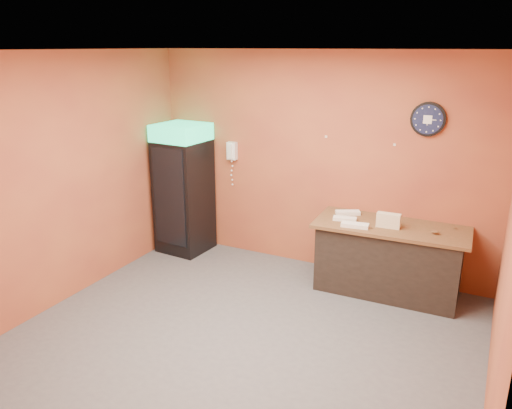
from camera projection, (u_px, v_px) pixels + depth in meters
The scene contains 15 objects.
floor at pixel (245, 336), 5.11m from camera, with size 4.50×4.50×0.00m, color #47474C.
back_wall at pixel (318, 163), 6.39m from camera, with size 4.50×0.02×2.80m, color #AE5A31.
left_wall at pixel (69, 178), 5.65m from camera, with size 0.02×4.00×2.80m, color #AE5A31.
right_wall at pixel (510, 247), 3.72m from camera, with size 0.02×4.00×2.80m, color #AE5A31.
ceiling at pixel (243, 50), 4.26m from camera, with size 4.50×4.00×0.02m, color white.
beverage_cooler at pixel (182, 191), 7.00m from camera, with size 0.68×0.69×1.82m.
prep_counter at pixel (388, 260), 5.93m from camera, with size 1.61×0.72×0.81m, color black.
wall_clock at pixel (428, 119), 5.61m from camera, with size 0.39×0.06×0.39m.
wall_phone at pixel (232, 151), 6.85m from camera, with size 0.13×0.11×0.24m.
butcher_paper at pixel (391, 227), 5.80m from camera, with size 1.75×0.80×0.04m, color brown.
sub_roll_stack at pixel (389, 220), 5.69m from camera, with size 0.27×0.10×0.17m.
wrapped_sandwich_left at pixel (345, 219), 5.94m from camera, with size 0.27×0.11×0.04m, color white.
wrapped_sandwich_mid at pixel (355, 225), 5.72m from camera, with size 0.31×0.12×0.04m, color white.
wrapped_sandwich_right at pixel (348, 213), 6.16m from camera, with size 0.30×0.12×0.04m, color white.
kitchen_tool at pixel (390, 218), 5.93m from camera, with size 0.06×0.06×0.06m, color silver.
Camera 1 is at (2.10, -3.93, 2.84)m, focal length 35.00 mm.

